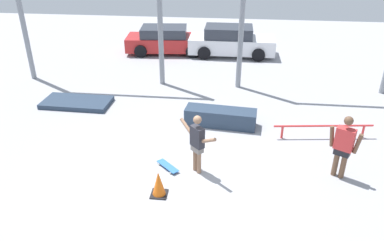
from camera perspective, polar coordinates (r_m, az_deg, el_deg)
ground_plane at (r=10.09m, az=-1.85°, el=-6.58°), size 36.00×36.00×0.00m
skateboarder at (r=9.32m, az=0.80°, el=-3.19°), size 1.02×1.05×1.60m
skateboard at (r=9.90m, az=-3.71°, el=-6.94°), size 0.68×0.68×0.08m
grind_box at (r=11.89m, az=4.36°, el=0.50°), size 2.29×0.89×0.55m
manual_pad at (r=13.94m, az=-17.14°, el=2.65°), size 2.41×1.24×0.16m
grind_rail at (r=11.76m, az=19.39°, el=-1.01°), size 2.95×0.44×0.43m
parked_car_red at (r=19.07m, az=-3.88°, el=12.12°), size 4.14×2.14×1.28m
parked_car_white at (r=18.69m, az=5.94°, el=11.89°), size 4.12×1.86×1.40m
bystander at (r=9.85m, az=22.09°, el=-3.46°), size 0.73×0.48×1.69m
traffic_cone at (r=8.88m, az=-5.11°, el=-9.58°), size 0.39×0.39×0.64m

